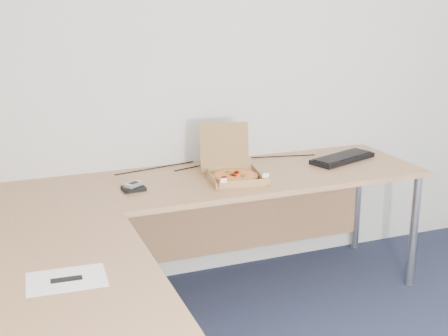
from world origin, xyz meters
name	(u,v)px	position (x,y,z in m)	size (l,w,h in m)	color
desk	(174,217)	(-0.82, 0.97, 0.70)	(2.50, 2.20, 0.73)	#AF7A4E
pizza_box	(234,173)	(-0.37, 1.34, 0.76)	(0.28, 0.33, 0.29)	#A17643
drinking_glass	(226,159)	(-0.34, 1.53, 0.79)	(0.07, 0.07, 0.12)	white
keyboard	(342,158)	(0.40, 1.45, 0.74)	(0.44, 0.16, 0.03)	black
wallet	(134,188)	(-0.93, 1.36, 0.74)	(0.11, 0.09, 0.02)	black
phone	(134,184)	(-0.92, 1.37, 0.76)	(0.09, 0.05, 0.02)	#B2B5BA
paper_sheet	(66,279)	(-1.39, 0.44, 0.73)	(0.28, 0.20, 0.00)	white
dome_speaker	(236,156)	(-0.22, 1.66, 0.77)	(0.08, 0.08, 0.07)	black
cable_bundle	(214,163)	(-0.36, 1.68, 0.73)	(0.61, 0.04, 0.01)	black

